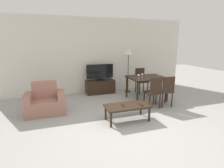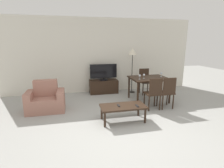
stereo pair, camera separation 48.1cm
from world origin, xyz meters
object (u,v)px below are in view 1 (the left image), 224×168
at_px(remote_primary, 123,105).
at_px(wine_glass_center, 158,73).
at_px(remote_secondary, 141,105).
at_px(armchair, 45,102).
at_px(tv_stand, 100,87).
at_px(coffee_table, 127,107).
at_px(dining_chair_near_right, 166,90).
at_px(dining_table, 147,80).
at_px(wine_glass_right, 142,75).
at_px(tv, 100,72).
at_px(wine_glass_left, 139,75).
at_px(dining_chair_far, 141,79).
at_px(dining_chair_near, 154,91).
at_px(floor_lamp, 128,55).

xyz_separation_m(remote_primary, wine_glass_center, (1.79, 1.33, 0.46)).
bearing_deg(remote_secondary, armchair, 151.16).
height_order(tv_stand, coffee_table, tv_stand).
relative_size(armchair, dining_chair_near_right, 1.09).
bearing_deg(dining_table, wine_glass_right, -156.67).
bearing_deg(remote_primary, remote_secondary, -16.39).
relative_size(tv, wine_glass_left, 6.71).
height_order(dining_chair_far, wine_glass_left, dining_chair_far).
distance_m(wine_glass_left, wine_glass_right, 0.19).
xyz_separation_m(tv, dining_chair_near, (1.05, -1.94, -0.27)).
height_order(remote_primary, wine_glass_left, wine_glass_left).
relative_size(coffee_table, dining_chair_near_right, 1.17).
bearing_deg(dining_chair_near_right, dining_table, 104.70).
distance_m(dining_chair_near_right, remote_primary, 1.62).
bearing_deg(floor_lamp, tv, 171.77).
relative_size(tv, dining_chair_near_right, 1.08).
relative_size(dining_chair_near, wine_glass_center, 6.20).
xyz_separation_m(dining_table, remote_primary, (-1.34, -1.28, -0.26)).
bearing_deg(coffee_table, armchair, 149.75).
bearing_deg(remote_secondary, dining_chair_near, 41.15).
xyz_separation_m(dining_chair_near_right, remote_secondary, (-1.12, -0.63, -0.11)).
height_order(dining_table, wine_glass_center, wine_glass_center).
relative_size(armchair, remote_secondary, 6.56).
bearing_deg(dining_chair_near, dining_chair_near_right, 0.00).
relative_size(dining_table, wine_glass_left, 7.95).
bearing_deg(dining_chair_near_right, armchair, 170.19).
distance_m(tv, wine_glass_left, 1.60).
xyz_separation_m(tv, dining_chair_far, (1.45, -0.39, -0.27)).
xyz_separation_m(armchair, wine_glass_left, (2.70, 0.02, 0.56)).
height_order(tv, floor_lamp, floor_lamp).
distance_m(tv_stand, dining_chair_near_right, 2.44).
relative_size(armchair, remote_primary, 6.56).
bearing_deg(dining_chair_near_right, floor_lamp, 103.00).
distance_m(dining_chair_far, wine_glass_left, 1.17).
distance_m(tv_stand, remote_secondary, 2.60).
height_order(floor_lamp, wine_glass_left, floor_lamp).
height_order(dining_table, wine_glass_right, wine_glass_right).
bearing_deg(wine_glass_right, dining_chair_far, 64.29).
distance_m(armchair, wine_glass_center, 3.59).
bearing_deg(remote_secondary, wine_glass_right, 61.66).
distance_m(tv_stand, floor_lamp, 1.56).
bearing_deg(remote_secondary, coffee_table, 160.46).
distance_m(tv_stand, tv, 0.54).
bearing_deg(wine_glass_left, tv_stand, 122.58).
bearing_deg(coffee_table, wine_glass_right, 49.73).
distance_m(armchair, floor_lamp, 3.32).
relative_size(wine_glass_left, wine_glass_center, 1.00).
height_order(floor_lamp, wine_glass_right, floor_lamp).
height_order(tv, remote_primary, tv).
distance_m(dining_chair_near_right, wine_glass_left, 0.91).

